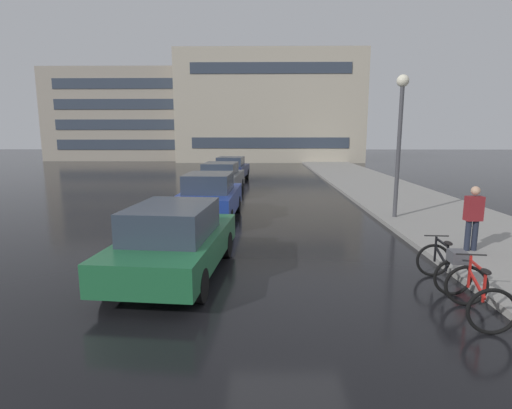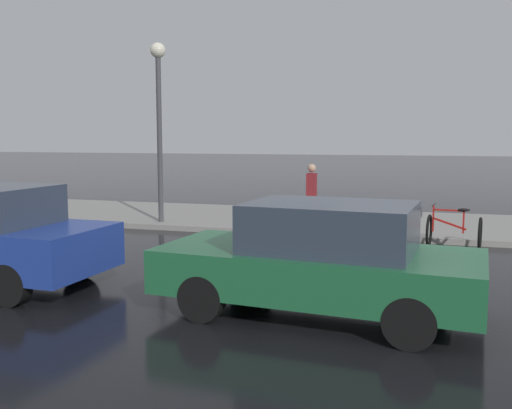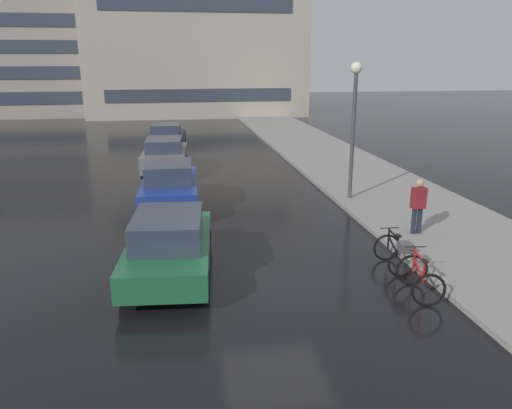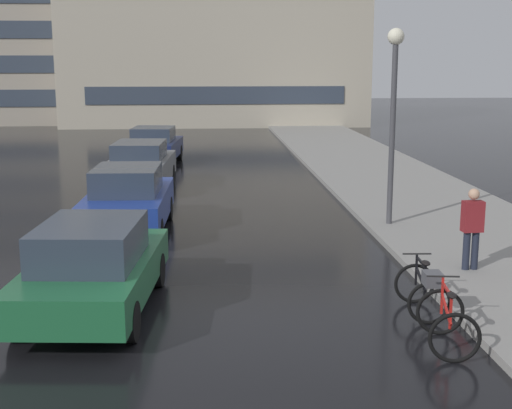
% 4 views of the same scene
% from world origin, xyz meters
% --- Properties ---
extents(ground_plane, '(140.00, 140.00, 0.00)m').
position_xyz_m(ground_plane, '(0.00, 0.00, 0.00)').
color(ground_plane, black).
extents(sidewalk_kerb, '(4.80, 60.00, 0.14)m').
position_xyz_m(sidewalk_kerb, '(6.00, 10.00, 0.07)').
color(sidewalk_kerb, gray).
rests_on(sidewalk_kerb, ground).
extents(bicycle_nearest, '(0.90, 1.22, 0.99)m').
position_xyz_m(bicycle_nearest, '(3.06, -0.99, 0.41)').
color(bicycle_nearest, black).
rests_on(bicycle_nearest, ground).
extents(bicycle_second, '(0.79, 1.39, 0.98)m').
position_xyz_m(bicycle_second, '(3.12, 0.36, 0.50)').
color(bicycle_second, black).
rests_on(bicycle_second, ground).
extents(car_green, '(2.31, 4.55, 1.59)m').
position_xyz_m(car_green, '(-2.42, 1.00, 0.80)').
color(car_green, '#1E6038').
rests_on(car_green, ground).
extents(car_blue, '(2.05, 4.44, 1.68)m').
position_xyz_m(car_blue, '(-2.40, 6.73, 0.83)').
color(car_blue, navy).
rests_on(car_blue, ground).
extents(car_grey, '(2.17, 4.33, 1.61)m').
position_xyz_m(car_grey, '(-2.61, 12.80, 0.82)').
color(car_grey, slate).
rests_on(car_grey, ground).
extents(car_navy, '(2.30, 4.04, 1.54)m').
position_xyz_m(car_navy, '(-2.57, 18.82, 0.77)').
color(car_navy, navy).
rests_on(car_navy, ground).
extents(pedestrian, '(0.41, 0.26, 1.78)m').
position_xyz_m(pedestrian, '(4.74, 2.54, 1.01)').
color(pedestrian, '#1E2333').
rests_on(pedestrian, ground).
extents(streetlamp, '(0.41, 0.41, 5.00)m').
position_xyz_m(streetlamp, '(4.18, 6.67, 3.39)').
color(streetlamp, '#424247').
rests_on(streetlamp, ground).
extents(building_facade_main, '(19.78, 7.33, 11.58)m').
position_xyz_m(building_facade_main, '(0.31, 37.98, 5.79)').
color(building_facade_main, '#B2A893').
rests_on(building_facade_main, ground).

